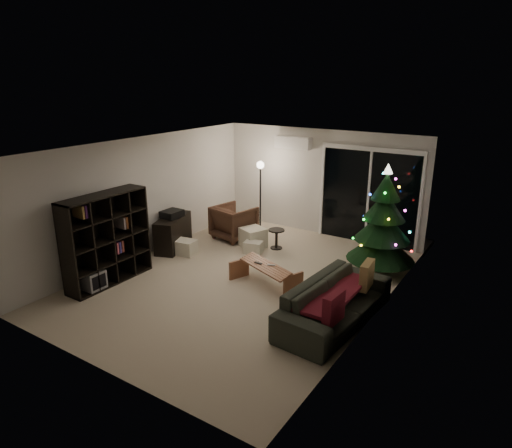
{
  "coord_description": "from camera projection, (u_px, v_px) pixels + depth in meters",
  "views": [
    {
      "loc": [
        4.47,
        -6.4,
        3.68
      ],
      "look_at": [
        0.1,
        0.3,
        1.05
      ],
      "focal_mm": 32.0,
      "sensor_mm": 36.0,
      "label": 1
    }
  ],
  "objects": [
    {
      "name": "bookshelf",
      "position": [
        99.0,
        237.0,
        8.37
      ],
      "size": [
        0.8,
        1.73,
        1.68
      ],
      "primitive_type": null,
      "rotation": [
        0.0,
        0.0,
        0.23
      ],
      "color": "black",
      "rests_on": "floor"
    },
    {
      "name": "cardboard_box_b",
      "position": [
        253.0,
        247.0,
        9.83
      ],
      "size": [
        0.43,
        0.36,
        0.26
      ],
      "primitive_type": "cube",
      "rotation": [
        0.0,
        0.0,
        0.24
      ],
      "color": "silver",
      "rests_on": "floor"
    },
    {
      "name": "media_cabinet",
      "position": [
        173.0,
        233.0,
        10.06
      ],
      "size": [
        0.8,
        1.22,
        0.72
      ],
      "primitive_type": "cube",
      "rotation": [
        0.0,
        0.0,
        0.35
      ],
      "color": "black",
      "rests_on": "floor"
    },
    {
      "name": "cushion_a",
      "position": [
        367.0,
        275.0,
        7.34
      ],
      "size": [
        0.17,
        0.45,
        0.44
      ],
      "primitive_type": "cube",
      "rotation": [
        0.0,
        0.0,
        0.09
      ],
      "color": "#A58149",
      "rests_on": "sofa"
    },
    {
      "name": "room",
      "position": [
        303.0,
        213.0,
        9.2
      ],
      "size": [
        6.5,
        7.51,
        2.6
      ],
      "color": "beige",
      "rests_on": "ground"
    },
    {
      "name": "cushion_b",
      "position": [
        334.0,
        308.0,
        6.3
      ],
      "size": [
        0.16,
        0.45,
        0.44
      ],
      "primitive_type": "cube",
      "rotation": [
        0.0,
        0.0,
        -0.07
      ],
      "color": "#5B1115",
      "rests_on": "sofa"
    },
    {
      "name": "side_table",
      "position": [
        276.0,
        239.0,
        10.07
      ],
      "size": [
        0.39,
        0.39,
        0.44
      ],
      "primitive_type": "cylinder",
      "rotation": [
        0.0,
        0.0,
        0.1
      ],
      "color": "black",
      "rests_on": "floor"
    },
    {
      "name": "ottoman",
      "position": [
        253.0,
        237.0,
        10.17
      ],
      "size": [
        0.63,
        0.63,
        0.43
      ],
      "primitive_type": "cube",
      "rotation": [
        0.0,
        0.0,
        -0.38
      ],
      "color": "#F3EAC4",
      "rests_on": "floor"
    },
    {
      "name": "christmas_tree",
      "position": [
        383.0,
        219.0,
        8.67
      ],
      "size": [
        1.34,
        1.34,
        2.12
      ],
      "primitive_type": "cone",
      "rotation": [
        0.0,
        0.0,
        -0.02
      ],
      "color": "#143A18",
      "rests_on": "floor"
    },
    {
      "name": "sofa",
      "position": [
        335.0,
        302.0,
        7.03
      ],
      "size": [
        1.07,
        2.36,
        0.67
      ],
      "primitive_type": "imported",
      "rotation": [
        0.0,
        0.0,
        1.49
      ],
      "color": "#272925",
      "rests_on": "floor"
    },
    {
      "name": "floor_lamp",
      "position": [
        260.0,
        198.0,
        10.98
      ],
      "size": [
        0.27,
        0.27,
        1.68
      ],
      "primitive_type": "cylinder",
      "color": "black",
      "rests_on": "floor"
    },
    {
      "name": "remote_b",
      "position": [
        271.0,
        265.0,
        8.24
      ],
      "size": [
        0.15,
        0.09,
        0.02
      ],
      "primitive_type": "cube",
      "rotation": [
        0.0,
        0.0,
        0.35
      ],
      "color": "slate",
      "rests_on": "coffee_table"
    },
    {
      "name": "sofa_throw",
      "position": [
        330.0,
        292.0,
        7.04
      ],
      "size": [
        0.72,
        1.65,
        0.06
      ],
      "primitive_type": "cube",
      "color": "#5B1115",
      "rests_on": "sofa"
    },
    {
      "name": "remote_a",
      "position": [
        258.0,
        263.0,
        8.33
      ],
      "size": [
        0.15,
        0.05,
        0.02
      ],
      "primitive_type": "cube",
      "color": "black",
      "rests_on": "coffee_table"
    },
    {
      "name": "stereo",
      "position": [
        172.0,
        214.0,
        9.92
      ],
      "size": [
        0.36,
        0.43,
        0.15
      ],
      "primitive_type": "cube",
      "color": "black",
      "rests_on": "media_cabinet"
    },
    {
      "name": "cardboard_box_a",
      "position": [
        185.0,
        247.0,
        9.76
      ],
      "size": [
        0.49,
        0.4,
        0.32
      ],
      "primitive_type": "cube",
      "rotation": [
        0.0,
        0.0,
        0.14
      ],
      "color": "silver",
      "rests_on": "floor"
    },
    {
      "name": "coffee_table",
      "position": [
        265.0,
        275.0,
        8.32
      ],
      "size": [
        1.3,
        0.86,
        0.39
      ],
      "primitive_type": null,
      "rotation": [
        0.0,
        0.0,
        -0.38
      ],
      "color": "brown",
      "rests_on": "floor"
    },
    {
      "name": "armchair",
      "position": [
        234.0,
        222.0,
        10.65
      ],
      "size": [
        1.0,
        1.02,
        0.79
      ],
      "primitive_type": "imported",
      "rotation": [
        0.0,
        0.0,
        2.95
      ],
      "color": "#3B281D",
      "rests_on": "floor"
    }
  ]
}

